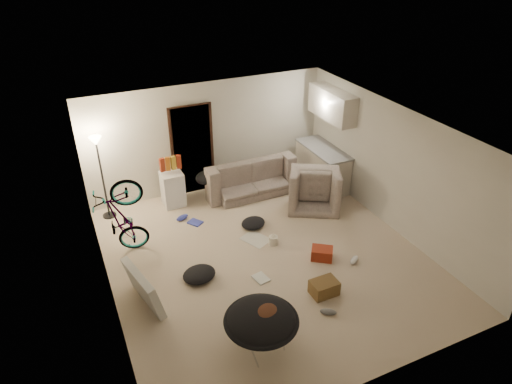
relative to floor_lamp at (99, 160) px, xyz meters
name	(u,v)px	position (x,y,z in m)	size (l,w,h in m)	color
floor	(266,257)	(2.40, -2.65, -1.32)	(5.50, 6.00, 0.02)	beige
ceiling	(267,131)	(2.40, -2.65, 1.20)	(5.50, 6.00, 0.02)	white
wall_back	(208,137)	(2.40, 0.36, -0.06)	(5.50, 0.02, 2.50)	silver
wall_front	(376,315)	(2.40, -5.66, -0.06)	(5.50, 0.02, 2.50)	silver
wall_left	(101,238)	(-0.36, -2.65, -0.06)	(0.02, 6.00, 2.50)	silver
wall_right	(395,169)	(5.16, -2.65, -0.06)	(0.02, 6.00, 2.50)	silver
doorway	(192,150)	(2.00, 0.32, -0.29)	(0.85, 0.10, 2.04)	black
door_trim	(193,150)	(2.00, 0.29, -0.29)	(0.97, 0.04, 2.10)	black
floor_lamp	(99,160)	(0.00, 0.00, 0.00)	(0.28, 0.28, 1.81)	black
kitchen_counter	(322,167)	(4.83, -0.65, -0.87)	(0.60, 1.50, 0.88)	beige
counter_top	(324,149)	(4.83, -0.65, -0.41)	(0.64, 1.54, 0.04)	gray
kitchen_uppers	(332,104)	(4.96, -0.65, 0.64)	(0.38, 1.40, 0.65)	beige
sofa	(248,178)	(3.11, -0.20, -1.00)	(2.10, 0.82, 0.61)	#3D453D
armchair	(313,188)	(4.21, -1.30, -0.96)	(1.08, 0.94, 0.70)	#3D453D
bicycle	(125,234)	(0.10, -1.46, -0.88)	(0.57, 1.64, 0.86)	black
book_asset	(279,341)	(1.70, -4.55, -1.30)	(0.16, 0.22, 0.02)	maroon
mini_fridge	(173,189)	(1.38, -0.10, -0.92)	(0.45, 0.45, 0.77)	white
snack_box_0	(162,165)	(1.21, -0.10, -0.31)	(0.10, 0.07, 0.30)	maroon
snack_box_1	(168,164)	(1.33, -0.10, -0.31)	(0.10, 0.07, 0.30)	orange
snack_box_2	(173,163)	(1.45, -0.10, -0.31)	(0.10, 0.07, 0.30)	gold
snack_box_3	(179,162)	(1.57, -0.10, -0.31)	(0.10, 0.07, 0.30)	maroon
saucer_chair	(261,326)	(1.41, -4.54, -0.86)	(1.06, 1.06, 0.75)	silver
hoodie	(266,315)	(1.46, -4.57, -0.65)	(0.48, 0.40, 0.22)	#4C291A
sofa_drape	(208,177)	(2.16, -0.20, -0.77)	(0.56, 0.46, 0.28)	black
tv_box	(143,288)	(0.10, -2.93, -0.97)	(0.12, 1.01, 0.67)	silver
drink_case_a	(324,288)	(2.85, -3.94, -1.18)	(0.44, 0.32, 0.25)	brown
drink_case_b	(322,253)	(3.32, -3.12, -1.20)	(0.38, 0.28, 0.22)	maroon
juicer	(273,240)	(2.70, -2.35, -1.20)	(0.17, 0.17, 0.25)	#EEE5CE
newspaper	(256,239)	(2.46, -2.06, -1.30)	(0.41, 0.53, 0.01)	silver
book_blue	(195,222)	(1.56, -1.02, -1.29)	(0.21, 0.28, 0.03)	#2D36A2
book_white	(261,278)	(2.05, -3.17, -1.29)	(0.22, 0.29, 0.03)	silver
shoe_0	(182,218)	(1.36, -0.79, -1.25)	(0.29, 0.12, 0.11)	#2D36A2
shoe_3	(328,312)	(2.66, -4.37, -1.26)	(0.26, 0.11, 0.10)	slate
shoe_4	(354,260)	(3.80, -3.46, -1.26)	(0.27, 0.11, 0.10)	white
clothes_lump_a	(199,274)	(1.09, -2.72, -1.21)	(0.58, 0.50, 0.19)	black
clothes_lump_b	(253,223)	(2.61, -1.63, -1.23)	(0.51, 0.44, 0.16)	black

